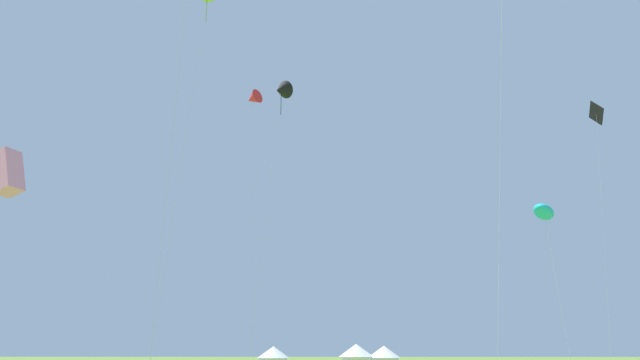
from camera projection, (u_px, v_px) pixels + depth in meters
kite_cyan_parafoil at (544, 212)px, 41.91m from camera, size 2.87×4.09×11.72m
kite_black_delta at (281, 90)px, 53.03m from camera, size 3.24×3.13×24.96m
kite_black_diamond at (596, 115)px, 63.96m from camera, size 2.54×2.85×27.56m
kite_pink_box at (7, 172)px, 39.07m from camera, size 3.29×2.53×14.56m
kite_red_delta at (253, 99)px, 62.09m from camera, size 2.12×2.32×27.77m
festival_tent_center at (273, 356)px, 68.14m from camera, size 3.63×3.63×2.36m
festival_tent_left at (356, 355)px, 67.88m from camera, size 4.03×4.03×2.62m
festival_tent_right at (384, 356)px, 67.76m from camera, size 3.71×3.71×2.41m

